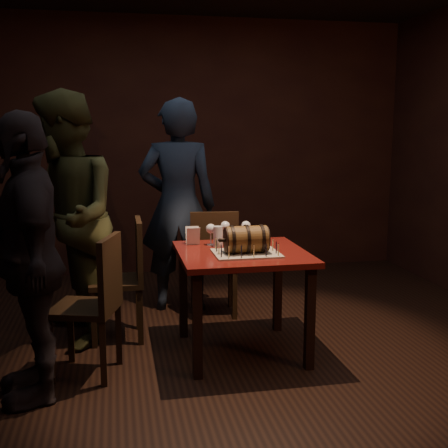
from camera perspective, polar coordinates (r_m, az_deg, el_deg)
The scene contains 16 objects.
room_shell at distance 3.82m, azimuth 0.43°, elevation 6.55°, with size 5.04×5.04×2.80m.
pub_table at distance 4.01m, azimuth 1.84°, elevation -4.30°, with size 0.90×0.90×0.75m.
cake_board at distance 3.89m, azimuth 2.27°, elevation -2.99°, with size 0.45×0.35×0.01m, color #A99C88.
barrel_cake at distance 3.87m, azimuth 2.27°, elevation -1.56°, with size 0.35×0.20×0.20m.
birthday_candles at distance 3.88m, azimuth 2.28°, elevation -2.32°, with size 0.40×0.30×0.09m.
wine_glass_left at distance 4.16m, azimuth -1.36°, elevation -0.57°, with size 0.07×0.07×0.16m.
wine_glass_mid at distance 4.28m, azimuth 0.13°, elevation -0.29°, with size 0.07×0.07×0.16m.
wine_glass_right at distance 4.29m, azimuth 2.25°, elevation -0.27°, with size 0.07×0.07×0.16m.
pint_of_ale at distance 4.13m, azimuth -0.62°, elevation -1.30°, with size 0.07×0.07×0.15m.
menu_card at distance 4.20m, azimuth -3.19°, elevation -1.23°, with size 0.10×0.05×0.13m, color white, non-canonical shape.
chair_back at distance 4.79m, azimuth -1.05°, elevation -3.42°, with size 0.44×0.44×0.93m.
chair_left_rear at distance 4.37m, azimuth -9.88°, elevation -4.84°, with size 0.40×0.40×0.93m.
chair_left_front at distance 3.76m, azimuth -12.87°, elevation -7.35°, with size 0.50×0.50×0.93m.
person_back at distance 4.96m, azimuth -4.72°, elevation 1.84°, with size 0.68×0.45×1.87m, color #1A2334.
person_left_rear at distance 4.29m, azimuth -15.78°, elevation 0.42°, with size 0.92×0.72×1.89m, color #37381C.
person_left_front at distance 3.49m, azimuth -19.22°, elevation -3.32°, with size 1.00×0.42×1.71m, color black.
Camera 1 is at (-0.76, -3.74, 1.61)m, focal length 45.00 mm.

